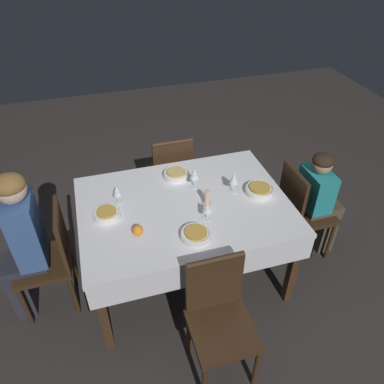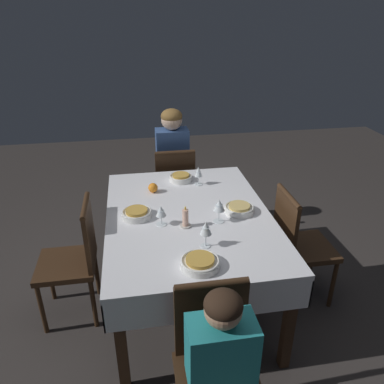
{
  "view_description": "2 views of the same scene",
  "coord_description": "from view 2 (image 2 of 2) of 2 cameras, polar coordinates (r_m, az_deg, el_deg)",
  "views": [
    {
      "loc": [
        -0.54,
        -2.02,
        2.49
      ],
      "look_at": [
        0.05,
        -0.02,
        0.86
      ],
      "focal_mm": 35.0,
      "sensor_mm": 36.0,
      "label": 1
    },
    {
      "loc": [
        2.2,
        -0.34,
        2.02
      ],
      "look_at": [
        -0.09,
        0.04,
        0.87
      ],
      "focal_mm": 35.0,
      "sensor_mm": 36.0,
      "label": 2
    }
  ],
  "objects": [
    {
      "name": "chair_south",
      "position": [
        2.71,
        -17.37,
        -9.26
      ],
      "size": [
        0.39,
        0.39,
        0.89
      ],
      "color": "#382314",
      "rests_on": "ground_plane"
    },
    {
      "name": "chair_east",
      "position": [
        1.97,
        3.54,
        -24.37
      ],
      "size": [
        0.39,
        0.39,
        0.89
      ],
      "rotation": [
        0.0,
        0.0,
        1.57
      ],
      "color": "#382314",
      "rests_on": "ground_plane"
    },
    {
      "name": "bowl_north",
      "position": [
        2.59,
        7.21,
        -2.51
      ],
      "size": [
        0.2,
        0.2,
        0.06
      ],
      "color": "white",
      "rests_on": "dining_table"
    },
    {
      "name": "person_adult_denim",
      "position": [
        3.61,
        -3.05,
        4.64
      ],
      "size": [
        0.34,
        0.3,
        1.2
      ],
      "rotation": [
        0.0,
        0.0,
        -1.57
      ],
      "color": "#282833",
      "rests_on": "ground_plane"
    },
    {
      "name": "bowl_west",
      "position": [
        3.04,
        -1.71,
        2.24
      ],
      "size": [
        0.19,
        0.19,
        0.06
      ],
      "color": "white",
      "rests_on": "dining_table"
    },
    {
      "name": "person_child_teal",
      "position": [
        1.83,
        4.83,
        -27.08
      ],
      "size": [
        0.33,
        0.3,
        1.0
      ],
      "rotation": [
        0.0,
        0.0,
        1.57
      ],
      "color": "#4C4233",
      "rests_on": "ground_plane"
    },
    {
      "name": "chair_west",
      "position": [
        3.55,
        -2.7,
        0.92
      ],
      "size": [
        0.39,
        0.39,
        0.89
      ],
      "rotation": [
        0.0,
        0.0,
        -1.57
      ],
      "color": "#382314",
      "rests_on": "ground_plane"
    },
    {
      "name": "dining_table",
      "position": [
        2.6,
        -0.52,
        -4.83
      ],
      "size": [
        1.52,
        1.11,
        0.75
      ],
      "color": "silver",
      "rests_on": "ground_plane"
    },
    {
      "name": "wine_glass_south",
      "position": [
        2.4,
        -4.76,
        -2.99
      ],
      "size": [
        0.07,
        0.07,
        0.14
      ],
      "color": "white",
      "rests_on": "dining_table"
    },
    {
      "name": "wine_glass_east",
      "position": [
        2.17,
        2.12,
        -5.6
      ],
      "size": [
        0.07,
        0.07,
        0.17
      ],
      "color": "white",
      "rests_on": "dining_table"
    },
    {
      "name": "candle_centerpiece",
      "position": [
        2.4,
        -1.01,
        -4.18
      ],
      "size": [
        0.07,
        0.07,
        0.15
      ],
      "color": "beige",
      "rests_on": "dining_table"
    },
    {
      "name": "wine_glass_north",
      "position": [
        2.43,
        4.16,
        -2.12
      ],
      "size": [
        0.08,
        0.08,
        0.16
      ],
      "color": "white",
      "rests_on": "dining_table"
    },
    {
      "name": "orange_fruit",
      "position": [
        2.86,
        -5.97,
        0.65
      ],
      "size": [
        0.07,
        0.07,
        0.07
      ],
      "primitive_type": "sphere",
      "color": "orange",
      "rests_on": "dining_table"
    },
    {
      "name": "wine_glass_west",
      "position": [
        2.94,
        0.97,
        2.99
      ],
      "size": [
        0.07,
        0.07,
        0.15
      ],
      "color": "white",
      "rests_on": "dining_table"
    },
    {
      "name": "ground_plane",
      "position": [
        3.0,
        -0.46,
        -15.79
      ],
      "size": [
        8.0,
        8.0,
        0.0
      ],
      "primitive_type": "plane",
      "color": "#332D2B"
    },
    {
      "name": "chair_north",
      "position": [
        2.84,
        15.79,
        -7.25
      ],
      "size": [
        0.39,
        0.39,
        0.89
      ],
      "rotation": [
        0.0,
        0.0,
        3.14
      ],
      "color": "#382314",
      "rests_on": "ground_plane"
    },
    {
      "name": "bowl_east",
      "position": [
        2.07,
        1.24,
        -10.68
      ],
      "size": [
        0.22,
        0.22,
        0.06
      ],
      "color": "white",
      "rests_on": "dining_table"
    },
    {
      "name": "bowl_south",
      "position": [
        2.54,
        -8.41,
        -3.22
      ],
      "size": [
        0.2,
        0.2,
        0.06
      ],
      "color": "white",
      "rests_on": "dining_table"
    }
  ]
}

